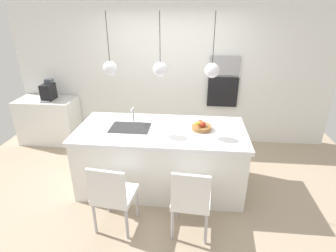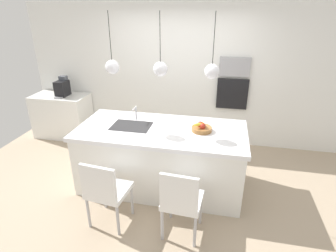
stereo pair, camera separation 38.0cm
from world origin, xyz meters
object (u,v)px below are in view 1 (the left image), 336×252
(coffee_machine, at_px, (48,91))
(chair_near, at_px, (113,194))
(fruit_bowl, at_px, (201,126))
(chair_middle, at_px, (191,198))
(oven, at_px, (222,92))
(microwave, at_px, (225,65))

(coffee_machine, bearing_deg, chair_near, -50.45)
(fruit_bowl, bearing_deg, chair_middle, -96.36)
(oven, height_order, chair_middle, oven)
(fruit_bowl, distance_m, chair_middle, 1.10)
(coffee_machine, xyz_separation_m, microwave, (3.29, 0.30, 0.50))
(chair_near, bearing_deg, chair_middle, -0.06)
(coffee_machine, relative_size, chair_middle, 0.41)
(fruit_bowl, height_order, coffee_machine, coffee_machine)
(oven, xyz_separation_m, chair_near, (-1.44, -2.54, -0.51))
(oven, relative_size, chair_middle, 0.60)
(fruit_bowl, height_order, chair_near, fruit_bowl)
(fruit_bowl, xyz_separation_m, chair_near, (-1.02, -0.99, -0.46))
(oven, bearing_deg, chair_near, -119.52)
(fruit_bowl, distance_m, chair_near, 1.50)
(fruit_bowl, xyz_separation_m, microwave, (0.42, 1.54, 0.55))
(chair_near, bearing_deg, microwave, 60.48)
(fruit_bowl, relative_size, oven, 0.50)
(chair_middle, bearing_deg, coffee_machine, 140.91)
(chair_near, bearing_deg, coffee_machine, 129.55)
(coffee_machine, height_order, oven, oven)
(microwave, height_order, oven, microwave)
(microwave, xyz_separation_m, oven, (-0.00, 0.00, -0.50))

